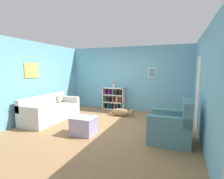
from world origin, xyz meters
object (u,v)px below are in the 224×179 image
Objects in this scene: coffee_table at (84,125)px; dog at (122,112)px; couch at (51,111)px; vase at (114,84)px; recliner_chair at (172,127)px; bookshelf at (114,99)px.

dog is (0.40, 2.04, -0.10)m from coffee_table.
vase reaches higher than couch.
dog is (-1.77, 1.70, -0.22)m from recliner_chair.
coffee_table is 2.08m from dog.
couch is 2.11× the size of dog.
dog is at bearing -54.23° from bookshelf.
dog is at bearing 31.31° from couch.
bookshelf is at bearing 132.97° from recliner_chair.
recliner_chair is at bearing -6.22° from couch.
dog is at bearing -53.47° from vase.
recliner_chair is 2.20m from coffee_table.
recliner_chair is at bearing 8.69° from coffee_table.
recliner_chair reaches higher than bookshelf.
recliner_chair is at bearing -43.86° from dog.
coffee_table is at bearing -171.31° from recliner_chair.
couch is at bearing 156.10° from coffee_table.
vase reaches higher than dog.
dog is 1.43m from vase.
coffee_table is (1.70, -0.76, -0.06)m from couch.
dog is (0.63, -0.88, -0.31)m from bookshelf.
recliner_chair is (2.41, -2.59, -0.09)m from bookshelf.
bookshelf is at bearing 77.06° from vase.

